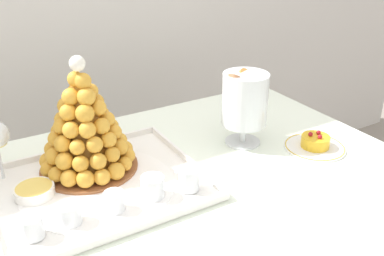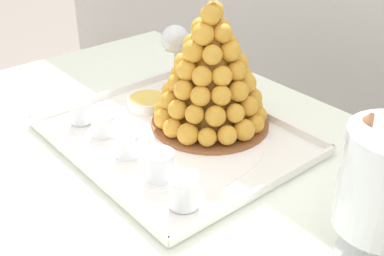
% 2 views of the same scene
% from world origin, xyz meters
% --- Properties ---
extents(buffet_table, '(1.50, 0.96, 0.78)m').
position_xyz_m(buffet_table, '(0.00, 0.00, 0.67)').
color(buffet_table, brown).
rests_on(buffet_table, ground_plane).
extents(serving_tray, '(0.53, 0.44, 0.02)m').
position_xyz_m(serving_tray, '(-0.12, 0.07, 0.78)').
color(serving_tray, white).
rests_on(serving_tray, buffet_table).
extents(croquembouche, '(0.27, 0.27, 0.32)m').
position_xyz_m(croquembouche, '(-0.11, 0.17, 0.91)').
color(croquembouche, brown).
rests_on(croquembouche, serving_tray).
extents(dessert_cup_left, '(0.05, 0.05, 0.05)m').
position_xyz_m(dessert_cup_left, '(-0.31, -0.05, 0.81)').
color(dessert_cup_left, silver).
rests_on(dessert_cup_left, serving_tray).
extents(dessert_cup_mid_left, '(0.05, 0.05, 0.05)m').
position_xyz_m(dessert_cup_mid_left, '(-0.23, -0.04, 0.81)').
color(dessert_cup_mid_left, silver).
rests_on(dessert_cup_mid_left, serving_tray).
extents(dessert_cup_centre, '(0.05, 0.05, 0.05)m').
position_xyz_m(dessert_cup_centre, '(-0.12, -0.05, 0.81)').
color(dessert_cup_centre, silver).
rests_on(dessert_cup_centre, serving_tray).
extents(dessert_cup_mid_right, '(0.06, 0.06, 0.06)m').
position_xyz_m(dessert_cup_mid_right, '(-0.02, -0.04, 0.81)').
color(dessert_cup_mid_right, silver).
rests_on(dessert_cup_mid_right, serving_tray).
extents(dessert_cup_right, '(0.06, 0.06, 0.06)m').
position_xyz_m(dessert_cup_right, '(0.08, -0.06, 0.81)').
color(dessert_cup_right, silver).
rests_on(dessert_cup_right, serving_tray).
extents(creme_brulee_ramekin, '(0.10, 0.10, 0.03)m').
position_xyz_m(creme_brulee_ramekin, '(-0.27, 0.11, 0.80)').
color(creme_brulee_ramekin, white).
rests_on(creme_brulee_ramekin, serving_tray).
extents(wine_glass, '(0.07, 0.07, 0.17)m').
position_xyz_m(wine_glass, '(-0.33, 0.24, 0.91)').
color(wine_glass, silver).
rests_on(wine_glass, buffet_table).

